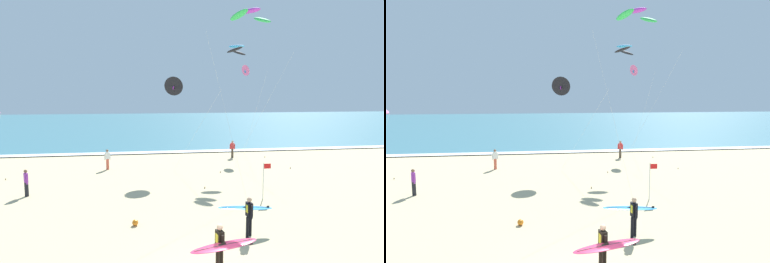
% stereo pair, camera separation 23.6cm
% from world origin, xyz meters
% --- Properties ---
extents(ocean_water, '(160.00, 60.00, 0.08)m').
position_xyz_m(ocean_water, '(0.00, 52.67, 0.04)').
color(ocean_water, teal).
rests_on(ocean_water, ground).
extents(shoreline_foam, '(160.00, 1.27, 0.01)m').
position_xyz_m(shoreline_foam, '(0.00, 22.97, 0.09)').
color(shoreline_foam, white).
rests_on(shoreline_foam, ocean_water).
extents(surfer_lead, '(2.40, 1.13, 1.71)m').
position_xyz_m(surfer_lead, '(0.12, 0.82, 1.05)').
color(surfer_lead, black).
rests_on(surfer_lead, ground).
extents(surfer_trailing, '(2.54, 1.03, 1.71)m').
position_xyz_m(surfer_trailing, '(1.89, 3.70, 1.05)').
color(surfer_trailing, black).
rests_on(surfer_trailing, ground).
extents(kite_delta_rose_mid, '(1.62, 3.08, 8.65)m').
position_xyz_m(kite_delta_rose_mid, '(7.35, 21.78, 8.08)').
color(kite_delta_rose_mid, pink).
rests_on(kite_delta_rose_mid, ground).
extents(kite_arc_cobalt_far, '(5.17, 3.27, 9.73)m').
position_xyz_m(kite_arc_cobalt_far, '(4.94, 16.59, 9.36)').
color(kite_arc_cobalt_far, black).
rests_on(kite_arc_cobalt_far, ground).
extents(kite_delta_charcoal_high, '(4.16, 1.65, 7.19)m').
position_xyz_m(kite_delta_charcoal_high, '(-0.18, 15.49, 6.46)').
color(kite_delta_charcoal_high, black).
rests_on(kite_delta_charcoal_high, ground).
extents(kite_arc_violet_low, '(3.13, 4.10, 10.24)m').
position_xyz_m(kite_arc_violet_low, '(3.11, 7.55, 9.89)').
color(kite_arc_violet_low, green).
rests_on(kite_arc_violet_low, ground).
extents(bystander_white_top, '(0.46, 0.30, 1.59)m').
position_xyz_m(bystander_white_top, '(-5.33, 16.53, 0.81)').
color(bystander_white_top, '#D8593F').
rests_on(bystander_white_top, ground).
extents(bystander_purple_top, '(0.32, 0.44, 1.59)m').
position_xyz_m(bystander_purple_top, '(-9.22, 10.42, 0.81)').
color(bystander_purple_top, black).
rests_on(bystander_purple_top, ground).
extents(bystander_red_top, '(0.46, 0.30, 1.59)m').
position_xyz_m(bystander_red_top, '(5.53, 19.65, 0.81)').
color(bystander_red_top, '#4C3D2D').
rests_on(bystander_red_top, ground).
extents(lifeguard_flag, '(0.45, 0.05, 2.10)m').
position_xyz_m(lifeguard_flag, '(4.25, 8.05, 1.27)').
color(lifeguard_flag, silver).
rests_on(lifeguard_flag, ground).
extents(beach_ball, '(0.28, 0.28, 0.28)m').
position_xyz_m(beach_ball, '(-2.84, 5.32, 0.14)').
color(beach_ball, orange).
rests_on(beach_ball, ground).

